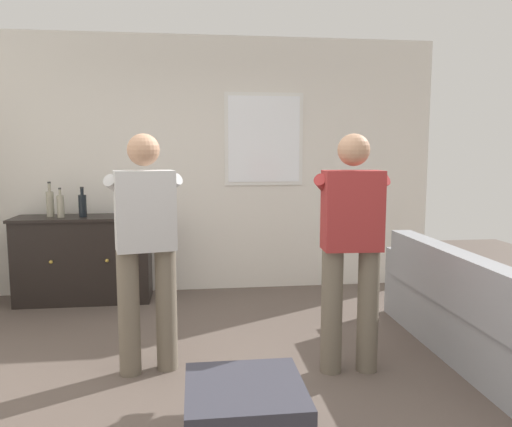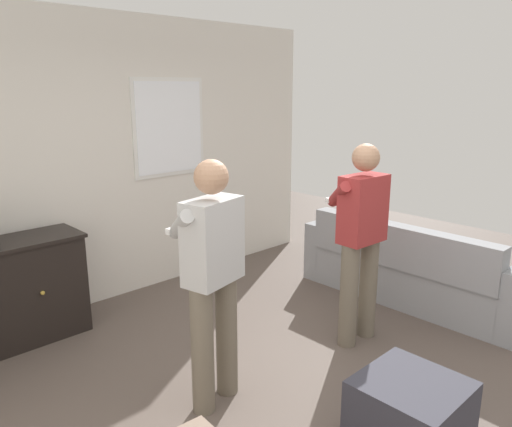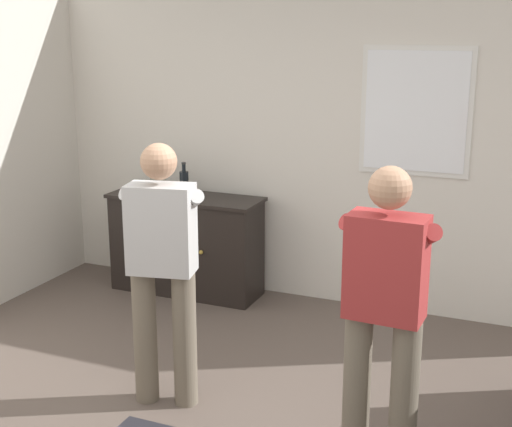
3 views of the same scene
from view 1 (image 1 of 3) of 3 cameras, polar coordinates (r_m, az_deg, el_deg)
ground at (r=3.35m, az=-4.65°, el=-20.70°), size 10.40×10.40×0.00m
wall_back_with_window at (r=5.62m, az=-5.80°, el=5.55°), size 5.20×0.15×2.80m
couch at (r=4.17m, az=23.39°, el=-10.56°), size 0.57×2.27×0.83m
sideboard_cabinet at (r=5.49m, az=-19.03°, el=-4.93°), size 1.38×0.49×0.89m
bottle_wine_green at (r=5.40m, az=-21.43°, el=0.81°), size 0.07×0.07×0.30m
bottle_liquor_amber at (r=5.50m, az=-22.47°, el=1.09°), size 0.07×0.07×0.36m
bottle_spirits_clear at (r=5.37m, az=-19.21°, el=0.93°), size 0.08×0.08×0.31m
ottoman at (r=2.70m, az=-1.25°, el=-22.96°), size 0.59×0.59×0.42m
person_standing_left at (r=3.55m, az=-12.49°, el=-3.15°), size 0.54×0.51×1.68m
person_standing_right at (r=3.53m, az=10.81°, el=-3.15°), size 0.56×0.48×1.68m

